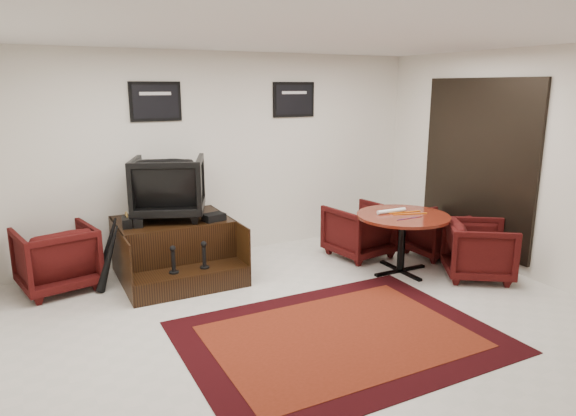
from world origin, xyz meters
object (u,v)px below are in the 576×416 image
(armchair_side, at_px, (56,255))
(meeting_table, at_px, (403,222))
(shine_podium, at_px, (175,250))
(table_chair_back, at_px, (359,228))
(table_chair_window, at_px, (435,232))
(table_chair_corner, at_px, (479,247))
(shine_chair, at_px, (169,184))

(armchair_side, distance_m, meeting_table, 4.21)
(shine_podium, distance_m, table_chair_back, 2.54)
(table_chair_window, distance_m, table_chair_corner, 0.92)
(table_chair_window, bearing_deg, table_chair_back, 60.95)
(armchair_side, bearing_deg, meeting_table, 148.47)
(armchair_side, relative_size, table_chair_corner, 1.07)
(shine_chair, height_order, meeting_table, shine_chair)
(meeting_table, xyz_separation_m, table_chair_window, (0.86, 0.31, -0.33))
(armchair_side, bearing_deg, shine_chair, 167.21)
(meeting_table, relative_size, table_chair_back, 1.44)
(shine_podium, xyz_separation_m, armchair_side, (-1.36, 0.16, 0.09))
(shine_chair, distance_m, meeting_table, 2.99)
(table_chair_back, height_order, table_chair_corner, table_chair_back)
(meeting_table, height_order, table_chair_back, table_chair_back)
(shine_chair, xyz_separation_m, table_chair_back, (2.50, -0.59, -0.75))
(shine_chair, bearing_deg, shine_podium, 110.94)
(shine_chair, distance_m, table_chair_window, 3.72)
(shine_podium, distance_m, shine_chair, 0.83)
(shine_chair, bearing_deg, table_chair_back, -172.39)
(shine_chair, distance_m, armchair_side, 1.55)
(armchair_side, xyz_separation_m, table_chair_back, (3.86, -0.61, -0.02))
(meeting_table, xyz_separation_m, table_chair_corner, (0.73, -0.59, -0.28))
(armchair_side, bearing_deg, table_chair_corner, 144.90)
(meeting_table, xyz_separation_m, table_chair_back, (-0.10, 0.79, -0.27))
(shine_chair, height_order, table_chair_window, shine_chair)
(shine_chair, relative_size, meeting_table, 0.75)
(meeting_table, bearing_deg, table_chair_corner, -39.19)
(meeting_table, bearing_deg, shine_podium, 154.56)
(shine_podium, height_order, table_chair_back, table_chair_back)
(armchair_side, bearing_deg, shine_podium, 161.18)
(shine_podium, relative_size, meeting_table, 1.22)
(table_chair_back, relative_size, table_chair_corner, 1.03)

